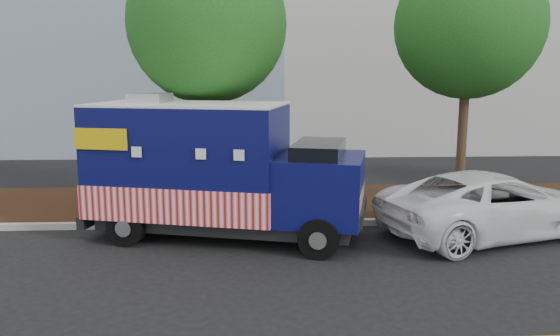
{
  "coord_description": "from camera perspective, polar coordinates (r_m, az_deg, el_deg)",
  "views": [
    {
      "loc": [
        0.69,
        -11.46,
        3.74
      ],
      "look_at": [
        1.27,
        0.6,
        1.59
      ],
      "focal_mm": 35.0,
      "sensor_mm": 36.0,
      "label": 1
    }
  ],
  "objects": [
    {
      "name": "ground",
      "position": [
        12.07,
        -5.95,
        -8.0
      ],
      "size": [
        120.0,
        120.0,
        0.0
      ],
      "primitive_type": "plane",
      "color": "black",
      "rests_on": "ground"
    },
    {
      "name": "curb",
      "position": [
        13.39,
        -5.63,
        -5.83
      ],
      "size": [
        120.0,
        0.18,
        0.15
      ],
      "primitive_type": "cube",
      "color": "#9E9E99",
      "rests_on": "ground"
    },
    {
      "name": "mulch_strip",
      "position": [
        15.42,
        -5.25,
        -3.69
      ],
      "size": [
        120.0,
        4.0,
        0.15
      ],
      "primitive_type": "cube",
      "color": "black",
      "rests_on": "ground"
    },
    {
      "name": "tree_b",
      "position": [
        14.6,
        -7.61,
        14.66
      ],
      "size": [
        4.09,
        4.09,
        6.98
      ],
      "color": "#38281C",
      "rests_on": "ground"
    },
    {
      "name": "tree_c",
      "position": [
        15.76,
        19.11,
        13.88
      ],
      "size": [
        3.91,
        3.91,
        6.89
      ],
      "color": "#38281C",
      "rests_on": "ground"
    },
    {
      "name": "sign_post",
      "position": [
        13.81,
        -19.07,
        -1.05
      ],
      "size": [
        0.06,
        0.06,
        2.4
      ],
      "primitive_type": "cube",
      "color": "#473828",
      "rests_on": "ground"
    },
    {
      "name": "food_truck",
      "position": [
        12.36,
        -7.04,
        -0.55
      ],
      "size": [
        6.51,
        3.66,
        3.25
      ],
      "rotation": [
        0.0,
        0.0,
        -0.25
      ],
      "color": "black",
      "rests_on": "ground"
    },
    {
      "name": "white_car",
      "position": [
        13.41,
        21.38,
        -3.54
      ],
      "size": [
        5.8,
        3.94,
        1.48
      ],
      "primitive_type": "imported",
      "rotation": [
        0.0,
        0.0,
        1.88
      ],
      "color": "white",
      "rests_on": "ground"
    }
  ]
}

